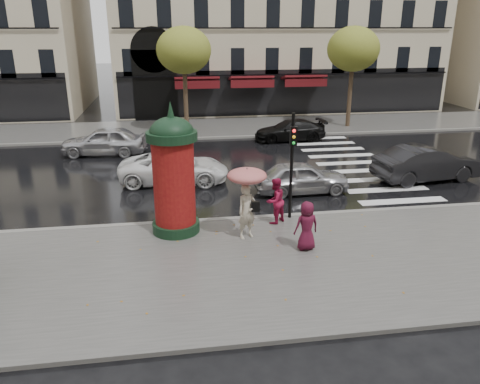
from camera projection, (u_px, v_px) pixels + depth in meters
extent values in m
plane|color=black|center=(280.00, 258.00, 14.17)|extent=(160.00, 160.00, 0.00)
cube|color=#474744|center=(283.00, 264.00, 13.68)|extent=(90.00, 7.00, 0.12)
cube|color=#474744|center=(216.00, 128.00, 31.84)|extent=(90.00, 6.00, 0.12)
cube|color=slate|center=(261.00, 218.00, 16.94)|extent=(90.00, 0.25, 0.14)
cube|color=slate|center=(221.00, 138.00, 29.04)|extent=(90.00, 0.25, 0.14)
cube|color=silver|center=(351.00, 163.00, 23.95)|extent=(3.60, 11.75, 0.01)
cylinder|color=#38281C|center=(185.00, 93.00, 29.77)|extent=(0.28, 0.28, 5.20)
ellipsoid|color=#59641F|center=(184.00, 50.00, 28.90)|extent=(3.40, 3.40, 2.89)
cylinder|color=#38281C|center=(350.00, 89.00, 31.32)|extent=(0.28, 0.28, 5.20)
ellipsoid|color=#59641F|center=(353.00, 49.00, 30.45)|extent=(3.40, 3.40, 2.89)
imported|color=beige|center=(247.00, 211.00, 14.99)|extent=(0.78, 0.66, 1.80)
cylinder|color=black|center=(247.00, 194.00, 14.78)|extent=(0.02, 0.02, 1.14)
ellipsoid|color=#B5225A|center=(247.00, 176.00, 14.58)|extent=(1.25, 1.25, 0.44)
cone|color=black|center=(247.00, 168.00, 14.50)|extent=(0.04, 0.04, 0.10)
cube|color=black|center=(255.00, 207.00, 14.90)|extent=(0.26, 0.12, 0.34)
imported|color=maroon|center=(275.00, 201.00, 16.14)|extent=(1.00, 0.97, 1.63)
imported|color=#4B0F24|center=(307.00, 226.00, 14.22)|extent=(0.81, 0.59, 1.55)
cylinder|color=black|center=(176.00, 226.00, 15.70)|extent=(1.57, 1.57, 0.34)
cylinder|color=maroon|center=(174.00, 182.00, 15.17)|extent=(1.35, 1.35, 2.81)
cylinder|color=black|center=(172.00, 136.00, 14.66)|extent=(1.62, 1.62, 0.28)
ellipsoid|color=black|center=(172.00, 132.00, 14.62)|extent=(1.39, 1.39, 0.98)
cone|color=black|center=(170.00, 109.00, 14.38)|extent=(0.22, 0.22, 0.51)
cylinder|color=black|center=(291.00, 167.00, 16.23)|extent=(0.11, 0.11, 3.77)
cube|color=black|center=(294.00, 136.00, 15.66)|extent=(0.25, 0.20, 0.66)
imported|color=#AFAFB4|center=(302.00, 177.00, 19.49)|extent=(3.95, 1.64, 1.34)
imported|color=black|center=(427.00, 163.00, 21.01)|extent=(5.00, 2.32, 1.59)
imported|color=white|center=(174.00, 168.00, 20.77)|extent=(4.98, 2.63, 1.34)
imported|color=black|center=(290.00, 130.00, 28.44)|extent=(4.34, 1.87, 1.25)
imported|color=#B9B8BE|center=(104.00, 141.00, 25.21)|extent=(4.64, 2.24, 1.53)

